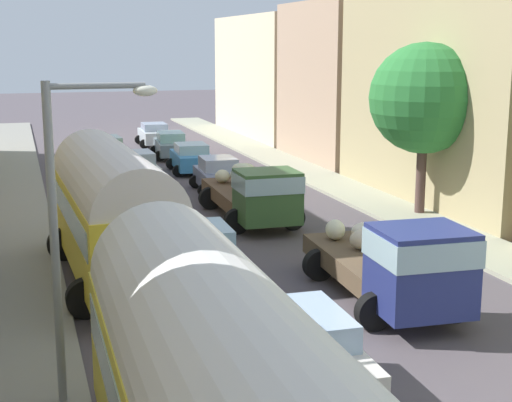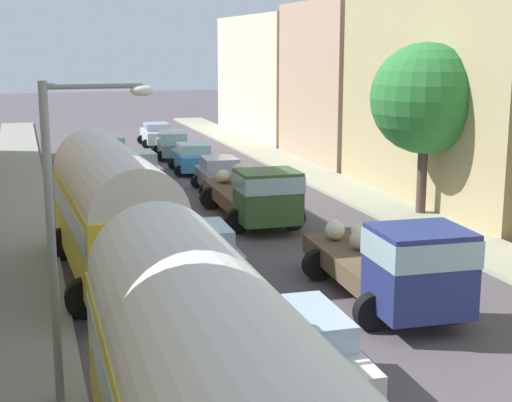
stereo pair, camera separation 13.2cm
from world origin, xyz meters
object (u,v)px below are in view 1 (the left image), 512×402
(cargo_truck_0, at_px, (397,263))
(car_4, at_px, (308,349))
(car_0, at_px, (218,175))
(car_5, at_px, (203,252))
(car_1, at_px, (191,158))
(car_6, at_px, (137,168))
(car_2, at_px, (171,145))
(cargo_truck_1, at_px, (254,193))
(parked_bus_1, at_px, (112,208))
(car_7, at_px, (108,149))
(car_3, at_px, (154,134))
(streetlamp_near, at_px, (70,214))

(cargo_truck_0, xyz_separation_m, car_4, (-3.71, -3.38, -0.47))
(car_0, relative_size, car_5, 0.94)
(car_1, xyz_separation_m, car_6, (-3.26, -2.61, 0.02))
(car_2, bearing_deg, car_6, -111.88)
(car_2, bearing_deg, cargo_truck_1, -90.93)
(cargo_truck_0, xyz_separation_m, car_6, (-3.54, 19.44, -0.47))
(car_1, distance_m, car_4, 25.67)
(car_0, bearing_deg, car_1, 90.00)
(parked_bus_1, relative_size, car_7, 2.03)
(cargo_truck_0, distance_m, car_5, 5.69)
(car_0, height_order, car_4, car_0)
(car_1, distance_m, car_5, 18.48)
(cargo_truck_0, bearing_deg, car_7, 98.57)
(car_1, bearing_deg, car_7, 128.41)
(car_1, xyz_separation_m, car_3, (0.00, 11.00, -0.01))
(car_0, bearing_deg, streetlamp_near, -111.93)
(car_6, bearing_deg, cargo_truck_1, -72.22)
(cargo_truck_1, height_order, car_4, cargo_truck_1)
(car_7, bearing_deg, car_2, 11.36)
(streetlamp_near, bearing_deg, car_7, 82.24)
(car_2, height_order, car_3, car_2)
(cargo_truck_0, relative_size, streetlamp_near, 1.12)
(parked_bus_1, relative_size, cargo_truck_0, 1.31)
(cargo_truck_0, xyz_separation_m, car_0, (-0.28, 16.55, -0.48))
(car_2, distance_m, car_4, 31.13)
(cargo_truck_0, relative_size, car_7, 1.55)
(car_0, relative_size, car_4, 0.87)
(cargo_truck_0, relative_size, car_6, 1.74)
(car_1, bearing_deg, parked_bus_1, -109.56)
(car_0, distance_m, car_2, 11.00)
(cargo_truck_0, xyz_separation_m, car_5, (-4.05, 3.97, -0.46))
(car_1, xyz_separation_m, car_5, (-3.78, -18.09, 0.03))
(cargo_truck_1, xyz_separation_m, car_3, (0.28, 22.90, -0.41))
(parked_bus_1, xyz_separation_m, car_7, (2.44, 22.20, -1.39))
(car_5, bearing_deg, car_6, 88.08)
(car_0, xyz_separation_m, streetlamp_near, (-7.80, -19.38, 2.89))
(car_7, relative_size, streetlamp_near, 0.72)
(car_5, height_order, streetlamp_near, streetlamp_near)
(car_0, xyz_separation_m, car_4, (-3.43, -19.94, 0.01))
(cargo_truck_0, distance_m, car_6, 19.76)
(parked_bus_1, xyz_separation_m, car_2, (6.20, 22.95, -1.38))
(cargo_truck_1, height_order, car_3, cargo_truck_1)
(car_4, bearing_deg, parked_bus_1, 109.13)
(car_0, relative_size, car_1, 0.95)
(car_5, height_order, car_6, same)
(car_3, height_order, car_6, car_6)
(car_5, distance_m, car_7, 22.83)
(car_3, bearing_deg, car_4, -95.38)
(car_3, bearing_deg, car_7, -121.02)
(car_1, bearing_deg, car_3, 90.00)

